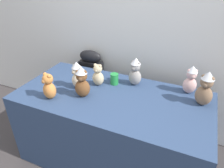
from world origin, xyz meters
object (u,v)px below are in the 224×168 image
(teddy_bear_ash, at_px, (135,72))
(party_cup_green, at_px, (114,79))
(display_table, at_px, (112,128))
(teddy_bear_blush, at_px, (191,80))
(teddy_bear_mocha, at_px, (205,89))
(teddy_bear_ginger, at_px, (49,87))
(teddy_bear_chestnut, at_px, (82,82))
(teddy_bear_cream, at_px, (77,75))
(instrument_case, at_px, (92,85))
(teddy_bear_sand, at_px, (98,75))

(teddy_bear_ash, height_order, party_cup_green, teddy_bear_ash)
(display_table, height_order, teddy_bear_blush, teddy_bear_blush)
(teddy_bear_mocha, bearing_deg, teddy_bear_ginger, -143.77)
(teddy_bear_chestnut, bearing_deg, teddy_bear_cream, 120.12)
(display_table, height_order, teddy_bear_ginger, teddy_bear_ginger)
(teddy_bear_mocha, bearing_deg, instrument_case, -179.86)
(teddy_bear_cream, distance_m, teddy_bear_sand, 0.20)
(instrument_case, bearing_deg, party_cup_green, -39.13)
(teddy_bear_chestnut, bearing_deg, teddy_bear_mocha, 0.27)
(display_table, height_order, party_cup_green, party_cup_green)
(teddy_bear_cream, height_order, teddy_bear_ash, teddy_bear_ash)
(teddy_bear_ash, relative_size, party_cup_green, 2.57)
(instrument_case, distance_m, teddy_bear_sand, 0.69)
(teddy_bear_chestnut, distance_m, teddy_bear_cream, 0.17)
(teddy_bear_sand, bearing_deg, party_cup_green, 31.15)
(display_table, relative_size, teddy_bear_sand, 7.87)
(teddy_bear_sand, distance_m, teddy_bear_ginger, 0.47)
(teddy_bear_sand, height_order, teddy_bear_ash, teddy_bear_ash)
(teddy_bear_blush, xyz_separation_m, teddy_bear_ash, (-0.51, -0.06, 0.01))
(instrument_case, xyz_separation_m, teddy_bear_ginger, (0.05, -0.82, 0.42))
(display_table, xyz_separation_m, teddy_bear_cream, (-0.36, -0.00, 0.52))
(display_table, xyz_separation_m, teddy_bear_mocha, (0.75, 0.19, 0.54))
(teddy_bear_cream, xyz_separation_m, teddy_bear_sand, (0.15, 0.13, -0.03))
(teddy_bear_cream, distance_m, teddy_bear_ash, 0.55)
(teddy_bear_blush, distance_m, party_cup_green, 0.71)
(teddy_bear_ginger, bearing_deg, teddy_bear_chestnut, 48.19)
(instrument_case, xyz_separation_m, teddy_bear_chestnut, (0.30, -0.68, 0.45))
(instrument_case, bearing_deg, teddy_bear_ginger, -88.32)
(display_table, distance_m, teddy_bear_blush, 0.88)
(display_table, bearing_deg, teddy_bear_cream, -179.71)
(teddy_bear_blush, height_order, teddy_bear_sand, teddy_bear_blush)
(teddy_bear_blush, relative_size, teddy_bear_sand, 1.21)
(teddy_bear_sand, xyz_separation_m, teddy_bear_mocha, (0.96, 0.06, 0.05))
(teddy_bear_blush, bearing_deg, teddy_bear_cream, 178.07)
(teddy_bear_chestnut, bearing_deg, party_cup_green, 45.63)
(teddy_bear_sand, distance_m, teddy_bear_ash, 0.36)
(teddy_bear_cream, bearing_deg, teddy_bear_blush, 35.74)
(instrument_case, relative_size, teddy_bear_ash, 3.33)
(teddy_bear_ginger, bearing_deg, teddy_bear_mocha, 38.30)
(teddy_bear_ginger, bearing_deg, teddy_bear_blush, 46.64)
(display_table, xyz_separation_m, teddy_bear_chestnut, (-0.24, -0.12, 0.54))
(teddy_bear_mocha, xyz_separation_m, teddy_bear_ash, (-0.63, 0.09, -0.01))
(display_table, height_order, teddy_bear_sand, teddy_bear_sand)
(instrument_case, bearing_deg, teddy_bear_ash, -25.36)
(teddy_bear_blush, height_order, teddy_bear_cream, same)
(instrument_case, xyz_separation_m, teddy_bear_sand, (0.33, -0.44, 0.41))
(teddy_bear_cream, bearing_deg, teddy_bear_ash, 47.19)
(teddy_bear_cream, xyz_separation_m, teddy_bear_ginger, (-0.13, -0.26, -0.02))
(teddy_bear_blush, bearing_deg, display_table, -172.76)
(teddy_bear_mocha, relative_size, party_cup_green, 2.81)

